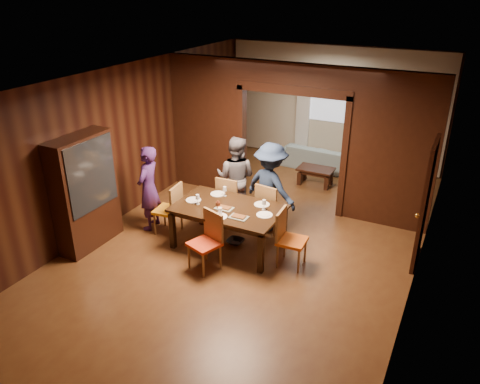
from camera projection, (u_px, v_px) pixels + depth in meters
The scene contains 32 objects.
floor at pixel (256, 237), 8.54m from camera, with size 9.00×9.00×0.00m, color #593119.
ceiling at pixel (259, 77), 7.34m from camera, with size 5.50×9.00×0.02m, color silver.
room_walls at pixel (297, 131), 9.45m from camera, with size 5.52×9.01×2.90m.
person_purple at pixel (149, 188), 8.58m from camera, with size 0.59×0.38×1.61m, color #3E1F5B.
person_grey at pixel (236, 178), 9.00m from camera, with size 0.80×0.62×1.64m, color #59585F.
person_navy at pixel (270, 187), 8.54m from camera, with size 1.08×0.62×1.68m, color #1C2A46.
sofa at pixel (320, 157), 11.58m from camera, with size 1.94×0.76×0.57m, color #819FA9.
serving_bowl at pixel (235, 203), 8.02m from camera, with size 0.30×0.30×0.07m, color black.
dining_table at pixel (229, 227), 8.13m from camera, with size 1.84×1.14×0.76m, color black.
coffee_table at pixel (315, 176), 10.66m from camera, with size 0.80×0.50×0.40m, color black.
chair_left at pixel (167, 209), 8.53m from camera, with size 0.44×0.44×0.97m, color orange, non-canonical shape.
chair_right at pixel (292, 239), 7.53m from camera, with size 0.44×0.44×0.97m, color #DD5F14, non-canonical shape.
chair_far_l at pixel (231, 199), 8.90m from camera, with size 0.44×0.44×0.97m, color red, non-canonical shape.
chair_far_r at pixel (271, 207), 8.60m from camera, with size 0.44×0.44×0.97m, color orange, non-canonical shape.
chair_near at pixel (204, 242), 7.44m from camera, with size 0.44×0.44×0.97m, color red, non-canonical shape.
hutch at pixel (85, 192), 7.95m from camera, with size 0.40×1.20×2.00m, color black.
door_right at pixel (425, 204), 7.41m from camera, with size 0.06×0.90×2.10m, color black.
window_far at pixel (334, 96), 11.44m from camera, with size 1.20×0.03×1.30m, color silver.
curtain_left at pixel (303, 110), 11.90m from camera, with size 0.35×0.06×2.40m, color white.
curtain_right at pixel (362, 118), 11.29m from camera, with size 0.35×0.06×2.40m, color white.
plate_left at pixel (193, 200), 8.21m from camera, with size 0.27×0.27×0.01m, color silver.
plate_far_l at pixel (218, 194), 8.45m from camera, with size 0.27×0.27×0.01m, color silver.
plate_far_r at pixel (262, 204), 8.05m from camera, with size 0.27×0.27×0.01m, color silver.
plate_right at pixel (264, 215), 7.70m from camera, with size 0.27×0.27×0.01m, color white.
plate_near at pixel (219, 217), 7.64m from camera, with size 0.27×0.27×0.01m, color white.
platter_a at pixel (224, 208), 7.91m from camera, with size 0.30×0.20×0.04m, color gray.
platter_b at pixel (239, 217), 7.61m from camera, with size 0.30×0.20×0.04m, color gray.
wineglass_left at pixel (198, 199), 8.04m from camera, with size 0.08×0.08×0.18m, color silver, non-canonical shape.
wineglass_far at pixel (225, 191), 8.34m from camera, with size 0.08×0.08×0.18m, color silver, non-canonical shape.
wineglass_right at pixel (264, 205), 7.85m from camera, with size 0.08×0.08×0.18m, color white, non-canonical shape.
tumbler at pixel (220, 212), 7.66m from camera, with size 0.07×0.07×0.14m, color silver.
condiment_jar at pixel (218, 204), 7.95m from camera, with size 0.08×0.08×0.11m, color #4F2212, non-canonical shape.
Camera 1 is at (3.07, -6.76, 4.31)m, focal length 35.00 mm.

